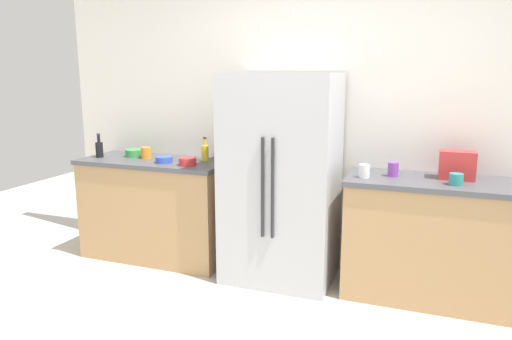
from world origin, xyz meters
The scene contains 14 objects.
kitchen_back_panel centered at (0.00, 1.77, 1.44)m, with size 5.00×0.10×2.89m, color silver.
counter_left centered at (-1.45, 1.42, 0.47)m, with size 1.39×0.62×0.94m.
counter_right centered at (0.98, 1.42, 0.47)m, with size 1.30×0.62×0.94m.
refrigerator centered at (-0.21, 1.37, 0.86)m, with size 0.90×0.69×1.73m.
toaster centered at (1.12, 1.51, 1.05)m, with size 0.25×0.17×0.21m, color red.
bottle_a centered at (-0.99, 1.52, 1.02)m, with size 0.07×0.07×0.22m.
bottle_b centered at (-2.01, 1.34, 1.02)m, with size 0.07×0.07×0.23m.
cup_a centered at (1.11, 1.29, 0.98)m, with size 0.10×0.10×0.08m, color teal.
cup_b centered at (-1.56, 1.45, 0.99)m, with size 0.10×0.10×0.11m, color orange.
cup_c centered at (0.47, 1.31, 0.99)m, with size 0.08×0.08×0.10m, color white.
cup_d centered at (0.67, 1.44, 0.99)m, with size 0.08×0.08×0.11m, color purple.
bowl_a centered at (-1.04, 1.28, 0.97)m, with size 0.15×0.15×0.07m, color red.
bowl_b centered at (-1.72, 1.50, 0.97)m, with size 0.17×0.17×0.07m, color green.
bowl_c centered at (-1.29, 1.32, 0.97)m, with size 0.15×0.15×0.05m, color blue.
Camera 1 is at (0.90, -2.23, 1.71)m, focal length 32.75 mm.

